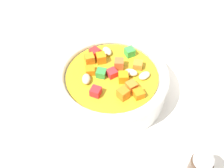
# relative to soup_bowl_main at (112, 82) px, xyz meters

# --- Properties ---
(ground_plane) EXTENTS (1.40, 1.40, 0.02)m
(ground_plane) POSITION_rel_soup_bowl_main_xyz_m (0.00, -0.00, -0.04)
(ground_plane) COLOR silver
(soup_bowl_main) EXTENTS (0.20, 0.20, 0.07)m
(soup_bowl_main) POSITION_rel_soup_bowl_main_xyz_m (0.00, 0.00, 0.00)
(soup_bowl_main) COLOR white
(soup_bowl_main) RESTS_ON ground_plane
(spoon) EXTENTS (0.11, 0.17, 0.01)m
(spoon) POSITION_rel_soup_bowl_main_xyz_m (-0.18, -0.01, -0.03)
(spoon) COLOR silver
(spoon) RESTS_ON ground_plane
(side_bowl_small) EXTENTS (0.13, 0.13, 0.05)m
(side_bowl_small) POSITION_rel_soup_bowl_main_xyz_m (0.14, 0.16, -0.01)
(side_bowl_small) COLOR white
(side_bowl_small) RESTS_ON ground_plane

